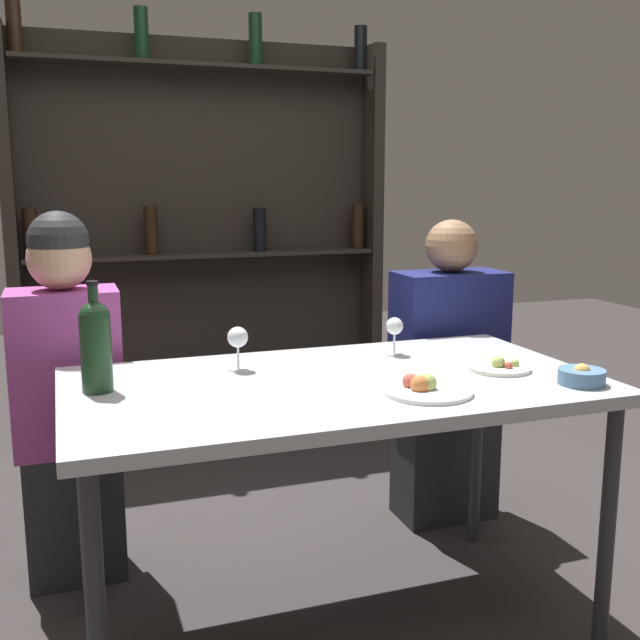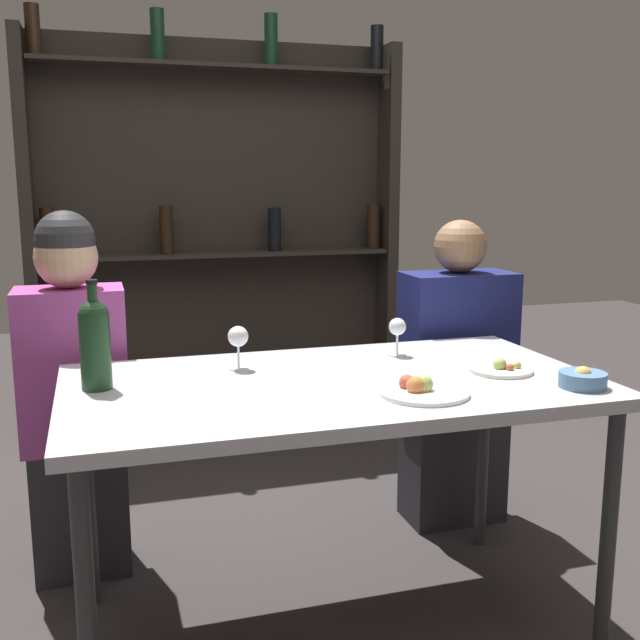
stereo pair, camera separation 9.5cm
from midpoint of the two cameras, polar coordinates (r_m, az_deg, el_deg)
ground_plane at (r=2.44m, az=2.11°, el=-22.35°), size 10.00×10.00×0.00m
dining_table at (r=2.14m, az=2.24°, el=-6.19°), size 1.49×0.82×0.77m
wine_rack_wall at (r=3.94m, az=-7.04°, el=6.89°), size 1.90×0.21×2.14m
wine_bottle at (r=2.07m, az=-15.54°, el=-1.50°), size 0.08×0.08×0.30m
wine_glass_0 at (r=2.22m, az=-5.05°, el=-1.41°), size 0.06×0.06×0.13m
wine_glass_1 at (r=2.41m, az=7.04°, el=-0.69°), size 0.06×0.06×0.12m
food_plate_0 at (r=2.00m, az=9.07°, el=-5.23°), size 0.24×0.24×0.05m
food_plate_1 at (r=2.28m, az=14.81°, el=-3.64°), size 0.19×0.19×0.04m
snack_bowl at (r=2.17m, az=20.57°, el=-4.25°), size 0.13×0.13×0.06m
seated_person_left at (r=2.61m, az=-17.19°, el=-5.81°), size 0.34×0.22×1.23m
seated_person_right at (r=2.96m, az=11.19°, el=-4.75°), size 0.42×0.22×1.18m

